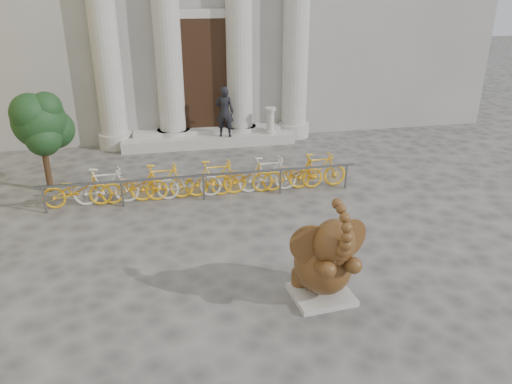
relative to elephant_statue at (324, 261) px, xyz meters
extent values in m
plane|color=#474442|center=(-0.93, 0.27, -0.77)|extent=(80.00, 80.00, 0.00)
cube|color=black|center=(-0.93, 10.19, 1.53)|extent=(2.40, 0.16, 4.00)
cylinder|color=#A8A59E|center=(-4.13, 10.07, 3.23)|extent=(0.90, 0.90, 8.00)
cylinder|color=#A8A59E|center=(-2.13, 10.07, 3.23)|extent=(0.90, 0.90, 8.00)
cylinder|color=#A8A59E|center=(0.27, 10.07, 3.23)|extent=(0.90, 0.90, 8.00)
cylinder|color=#A8A59E|center=(2.27, 10.07, 3.23)|extent=(0.90, 0.90, 8.00)
cube|color=#A8A59E|center=(-0.93, 9.67, -0.59)|extent=(6.00, 1.20, 0.36)
cube|color=#A8A59E|center=(0.00, 0.03, -0.72)|extent=(1.14, 1.05, 0.11)
ellipsoid|color=black|center=(-0.02, 0.27, -0.35)|extent=(0.96, 0.92, 0.68)
ellipsoid|color=black|center=(0.00, 0.06, -0.05)|extent=(1.13, 1.36, 1.11)
cylinder|color=black|center=(-0.32, 0.38, -0.53)|extent=(0.35, 0.35, 0.28)
cylinder|color=black|center=(0.25, 0.43, -0.53)|extent=(0.35, 0.35, 0.28)
cylinder|color=black|center=(-0.20, -0.39, 0.16)|extent=(0.31, 0.65, 0.42)
cylinder|color=black|center=(0.27, -0.35, 0.16)|extent=(0.31, 0.65, 0.42)
ellipsoid|color=black|center=(0.03, -0.33, 0.54)|extent=(0.78, 0.74, 0.85)
cylinder|color=black|center=(-0.34, -0.23, 0.50)|extent=(0.72, 0.21, 0.72)
cylinder|color=black|center=(0.38, -0.17, 0.50)|extent=(0.69, 0.33, 0.72)
cone|color=beige|center=(-0.08, -0.55, 0.37)|extent=(0.15, 0.25, 0.11)
cone|color=beige|center=(0.17, -0.53, 0.37)|extent=(0.12, 0.25, 0.11)
cube|color=slate|center=(-1.63, 4.85, -0.07)|extent=(8.31, 0.06, 0.06)
cylinder|color=slate|center=(-5.59, 4.85, -0.42)|extent=(0.06, 0.06, 0.70)
cylinder|color=slate|center=(-3.71, 4.85, -0.42)|extent=(0.06, 0.06, 0.70)
cylinder|color=slate|center=(-1.63, 4.85, -0.42)|extent=(0.06, 0.06, 0.70)
cylinder|color=slate|center=(0.44, 4.85, -0.42)|extent=(0.06, 0.06, 0.70)
cylinder|color=slate|center=(2.32, 4.85, -0.42)|extent=(0.06, 0.06, 0.70)
imported|color=#F9AF16|center=(-4.83, 5.10, -0.27)|extent=(1.70, 0.50, 1.00)
imported|color=beige|center=(-4.12, 5.10, -0.27)|extent=(1.66, 0.47, 1.00)
imported|color=#F9AF16|center=(-3.41, 5.10, -0.27)|extent=(1.70, 0.50, 1.00)
imported|color=#F9AF16|center=(-2.70, 5.10, -0.27)|extent=(1.66, 0.47, 1.00)
imported|color=beige|center=(-1.99, 5.10, -0.27)|extent=(1.70, 0.50, 1.00)
imported|color=#F9AF16|center=(-1.28, 5.10, -0.27)|extent=(1.66, 0.47, 1.00)
imported|color=#F9AF16|center=(-0.57, 5.10, -0.27)|extent=(1.70, 0.50, 1.00)
imported|color=beige|center=(0.14, 5.10, -0.27)|extent=(1.66, 0.47, 1.00)
imported|color=#F9AF16|center=(0.86, 5.10, -0.27)|extent=(1.70, 0.50, 1.00)
imported|color=#F9AF16|center=(1.57, 5.10, -0.27)|extent=(1.66, 0.47, 1.00)
cylinder|color=#332114|center=(-5.72, 6.35, 0.07)|extent=(0.17, 0.17, 1.68)
sphere|color=black|center=(-5.72, 6.35, 1.19)|extent=(1.40, 1.40, 1.40)
sphere|color=black|center=(-5.39, 6.53, 0.91)|extent=(1.03, 1.03, 1.03)
sphere|color=black|center=(-6.00, 6.58, 1.00)|extent=(0.93, 0.93, 0.93)
sphere|color=black|center=(-5.62, 6.07, 0.81)|extent=(0.93, 0.93, 0.93)
sphere|color=black|center=(-5.86, 6.16, 1.47)|extent=(1.03, 1.03, 1.03)
sphere|color=black|center=(-5.48, 6.25, 1.56)|extent=(0.84, 0.84, 0.84)
imported|color=black|center=(-0.40, 9.32, 0.45)|extent=(0.72, 0.58, 1.73)
cylinder|color=#A8A59E|center=(1.23, 9.37, -0.36)|extent=(0.38, 0.38, 0.11)
cylinder|color=#A8A59E|center=(1.23, 9.37, 0.01)|extent=(0.26, 0.26, 0.85)
cylinder|color=#A8A59E|center=(1.23, 9.37, 0.46)|extent=(0.38, 0.38, 0.09)
camera|label=1|loc=(-2.74, -7.25, 4.61)|focal=35.00mm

